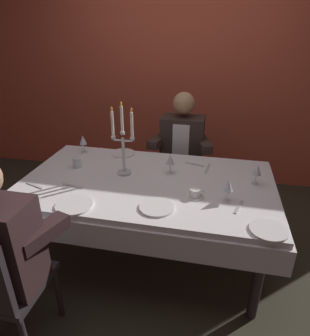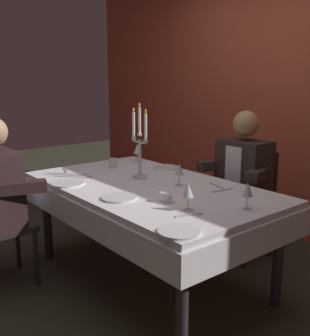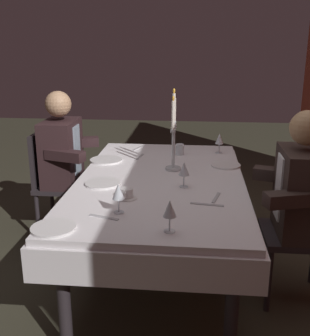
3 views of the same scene
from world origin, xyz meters
name	(u,v)px [view 2 (image 2 of 3)]	position (x,y,z in m)	size (l,w,h in m)	color
ground_plane	(149,278)	(0.00, 0.00, 0.00)	(12.00, 12.00, 0.00)	#353326
back_wall	(287,93)	(0.00, 1.66, 1.35)	(6.00, 0.12, 2.70)	#CA5239
dining_table	(149,201)	(0.00, 0.00, 0.62)	(1.94, 1.14, 0.74)	white
candelabra	(140,148)	(-0.20, 0.07, 0.98)	(0.19, 0.11, 0.58)	silver
dinner_plate_0	(68,183)	(-0.38, -0.45, 0.75)	(0.25, 0.25, 0.01)	white
dinner_plate_1	(166,167)	(-0.34, 0.45, 0.75)	(0.22, 0.22, 0.01)	white
dinner_plate_2	(179,232)	(0.83, -0.46, 0.75)	(0.22, 0.22, 0.01)	white
dinner_plate_3	(119,198)	(0.15, -0.36, 0.75)	(0.23, 0.23, 0.01)	white
wine_glass_0	(188,191)	(0.59, -0.17, 0.86)	(0.07, 0.07, 0.16)	silver
wine_glass_1	(137,149)	(-0.71, 0.42, 0.86)	(0.07, 0.07, 0.16)	silver
wine_glass_2	(179,170)	(0.15, 0.16, 0.86)	(0.07, 0.07, 0.16)	silver
wine_glass_3	(247,190)	(0.80, 0.11, 0.86)	(0.07, 0.07, 0.16)	silver
water_tumbler_0	(113,163)	(-0.62, 0.10, 0.78)	(0.07, 0.07, 0.09)	silver
coffee_cup_0	(165,197)	(0.38, -0.17, 0.77)	(0.13, 0.12, 0.06)	white
spoon_0	(216,186)	(0.33, 0.36, 0.74)	(0.17, 0.02, 0.01)	#B7B7BC
spoon_1	(88,176)	(-0.52, -0.21, 0.74)	(0.17, 0.02, 0.01)	#B7B7BC
knife_2	(222,190)	(0.44, 0.30, 0.74)	(0.19, 0.02, 0.01)	#B7B7BC
spoon_3	(188,215)	(0.67, -0.24, 0.74)	(0.17, 0.02, 0.01)	#B7B7BC
spoon_4	(66,171)	(-0.79, -0.26, 0.74)	(0.17, 0.02, 0.01)	#B7B7BC
seated_diner_1	(244,172)	(0.15, 0.89, 0.74)	(0.63, 0.48, 1.24)	#2A2427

